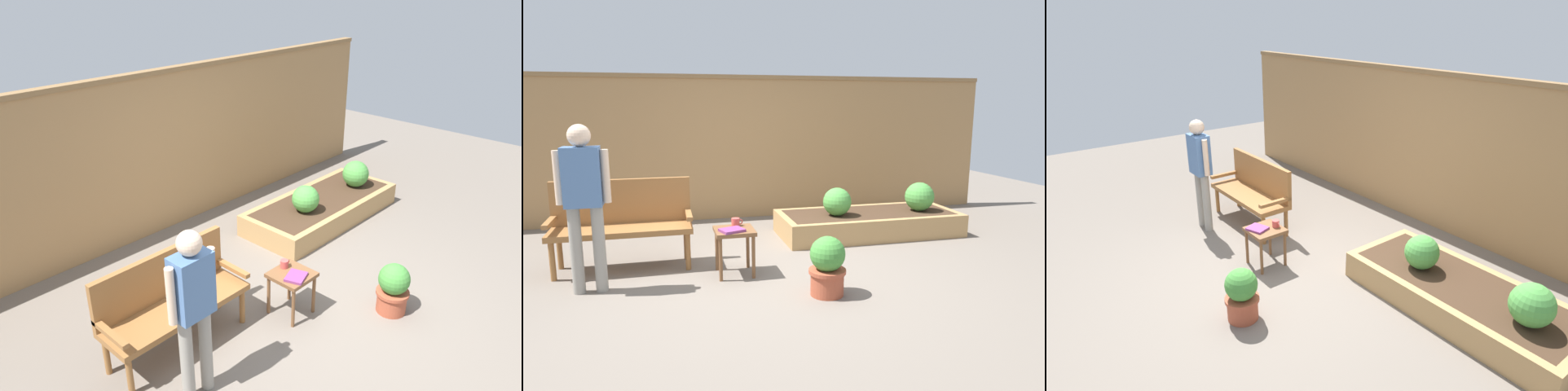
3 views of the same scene
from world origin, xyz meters
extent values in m
plane|color=#70665B|center=(0.00, 0.00, 0.00)|extent=(14.00, 14.00, 0.00)
cube|color=#A37A4C|center=(0.00, 2.60, 1.05)|extent=(8.40, 0.10, 2.10)
cube|color=olive|center=(0.00, 2.60, 2.13)|extent=(8.40, 0.14, 0.06)
cylinder|color=#936033|center=(-0.75, 0.70, 0.20)|extent=(0.06, 0.06, 0.40)
cylinder|color=#936033|center=(-0.75, 0.34, 0.20)|extent=(0.06, 0.06, 0.40)
cylinder|color=#936033|center=(-2.07, 0.70, 0.20)|extent=(0.06, 0.06, 0.40)
cylinder|color=#936033|center=(-2.07, 0.34, 0.20)|extent=(0.06, 0.06, 0.40)
cube|color=#936033|center=(-1.41, 0.52, 0.43)|extent=(1.44, 0.48, 0.06)
cube|color=#936033|center=(-1.41, 0.73, 0.70)|extent=(1.44, 0.06, 0.48)
cube|color=#936033|center=(-2.10, 0.52, 0.56)|extent=(0.06, 0.48, 0.04)
cube|color=#936033|center=(-0.72, 0.52, 0.56)|extent=(0.06, 0.48, 0.04)
cylinder|color=brown|center=(-0.13, 0.25, 0.22)|extent=(0.04, 0.04, 0.44)
cylinder|color=brown|center=(-0.13, -0.08, 0.22)|extent=(0.04, 0.04, 0.44)
cylinder|color=brown|center=(-0.46, 0.25, 0.22)|extent=(0.04, 0.04, 0.44)
cylinder|color=brown|center=(-0.46, -0.08, 0.22)|extent=(0.04, 0.04, 0.44)
cube|color=brown|center=(-0.29, 0.08, 0.46)|extent=(0.40, 0.40, 0.04)
cylinder|color=#CC4C47|center=(-0.26, 0.21, 0.52)|extent=(0.09, 0.09, 0.08)
torus|color=#CC4C47|center=(-0.21, 0.21, 0.52)|extent=(0.06, 0.01, 0.06)
cube|color=#7F3875|center=(-0.33, 0.00, 0.49)|extent=(0.27, 0.25, 0.03)
cylinder|color=#A84C33|center=(0.45, -0.67, 0.11)|extent=(0.31, 0.31, 0.21)
cylinder|color=#A84C33|center=(0.45, -0.67, 0.23)|extent=(0.34, 0.34, 0.04)
sphere|color=#428938|center=(0.45, -0.67, 0.39)|extent=(0.33, 0.33, 0.33)
cube|color=#AD8451|center=(1.68, 0.73, 0.15)|extent=(2.40, 0.09, 0.30)
cube|color=#AD8451|center=(1.68, 1.64, 0.15)|extent=(2.40, 0.09, 0.30)
cube|color=#AD8451|center=(0.53, 1.18, 0.15)|extent=(0.09, 0.82, 0.30)
cube|color=#422D1E|center=(1.68, 1.18, 0.15)|extent=(2.22, 0.82, 0.30)
cylinder|color=brown|center=(1.20, 1.10, 0.33)|extent=(0.04, 0.04, 0.06)
sphere|color=#4C9942|center=(1.20, 1.10, 0.48)|extent=(0.37, 0.37, 0.37)
cylinder|color=brown|center=(2.40, 1.10, 0.33)|extent=(0.04, 0.04, 0.06)
sphere|color=#4C9942|center=(2.40, 1.10, 0.49)|extent=(0.39, 0.39, 0.39)
cylinder|color=gray|center=(-1.57, -0.06, 0.41)|extent=(0.11, 0.11, 0.82)
cylinder|color=gray|center=(-1.77, -0.06, 0.41)|extent=(0.11, 0.11, 0.82)
cube|color=#4C70A3|center=(-1.67, -0.06, 1.09)|extent=(0.32, 0.20, 0.54)
cylinder|color=beige|center=(-1.47, -0.06, 1.09)|extent=(0.07, 0.07, 0.49)
cylinder|color=beige|center=(-1.87, -0.06, 1.09)|extent=(0.07, 0.07, 0.49)
sphere|color=beige|center=(-1.67, -0.06, 1.46)|extent=(0.20, 0.20, 0.20)
camera|label=1|loc=(-3.68, -2.66, 3.32)|focal=34.96mm
camera|label=2|loc=(-0.96, -4.56, 1.73)|focal=32.60mm
camera|label=3|loc=(3.74, -2.38, 2.81)|focal=30.49mm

